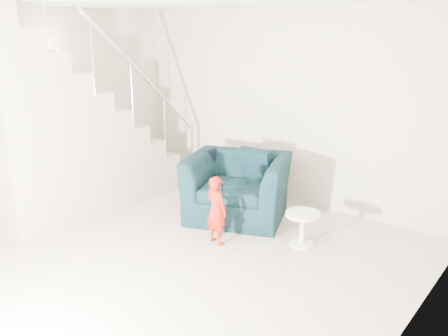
# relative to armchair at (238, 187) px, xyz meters

# --- Properties ---
(floor) EXTENTS (5.50, 5.50, 0.00)m
(floor) POSITION_rel_armchair_xyz_m (0.07, -1.78, -0.41)
(floor) COLOR tan
(floor) RESTS_ON ground
(back_wall) EXTENTS (5.00, 0.00, 5.00)m
(back_wall) POSITION_rel_armchair_xyz_m (0.07, 0.97, 0.94)
(back_wall) COLOR #C2B49E
(back_wall) RESTS_ON floor
(left_wall) EXTENTS (0.00, 5.50, 5.50)m
(left_wall) POSITION_rel_armchair_xyz_m (-2.43, -1.78, 0.94)
(left_wall) COLOR #C2B49E
(left_wall) RESTS_ON floor
(right_wall) EXTENTS (0.00, 5.50, 5.50)m
(right_wall) POSITION_rel_armchair_xyz_m (2.57, -1.78, 0.94)
(right_wall) COLOR #C2B49E
(right_wall) RESTS_ON floor
(armchair) EXTENTS (1.59, 1.50, 0.83)m
(armchair) POSITION_rel_armchair_xyz_m (0.00, 0.00, 0.00)
(armchair) COLOR black
(armchair) RESTS_ON floor
(toddler) EXTENTS (0.32, 0.24, 0.82)m
(toddler) POSITION_rel_armchair_xyz_m (0.29, -0.80, -0.00)
(toddler) COLOR #981704
(toddler) RESTS_ON floor
(side_table) EXTENTS (0.40, 0.40, 0.40)m
(side_table) POSITION_rel_armchair_xyz_m (1.10, -0.24, -0.14)
(side_table) COLOR silver
(side_table) RESTS_ON floor
(staircase) EXTENTS (1.02, 3.03, 3.62)m
(staircase) POSITION_rel_armchair_xyz_m (-1.92, -1.23, 0.53)
(staircase) COLOR #ADA089
(staircase) RESTS_ON floor
(cushion) EXTENTS (0.48, 0.23, 0.47)m
(cushion) POSITION_rel_armchair_xyz_m (0.07, 0.31, 0.24)
(cushion) COLOR black
(cushion) RESTS_ON armchair
(throw) EXTENTS (0.05, 0.53, 0.59)m
(throw) POSITION_rel_armchair_xyz_m (-0.53, -0.08, 0.11)
(throw) COLOR black
(throw) RESTS_ON armchair
(phone) EXTENTS (0.03, 0.05, 0.10)m
(phone) POSITION_rel_armchair_xyz_m (0.39, -0.84, 0.30)
(phone) COLOR black
(phone) RESTS_ON toddler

